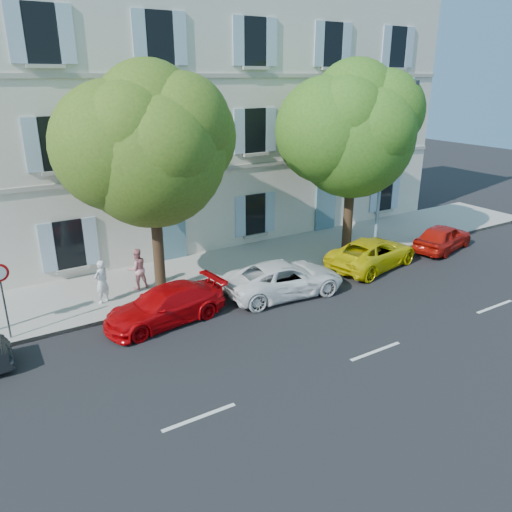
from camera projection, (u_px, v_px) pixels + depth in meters
ground at (299, 304)px, 18.58m from camera, size 90.00×90.00×0.00m
sidewalk at (239, 265)px, 22.11m from camera, size 36.00×4.50×0.15m
kerb at (266, 282)px, 20.37m from camera, size 36.00×0.16×0.16m
building at (180, 118)px, 24.68m from camera, size 28.00×7.00×12.00m
car_red_coupe at (165, 305)px, 17.02m from camera, size 4.46×2.24×1.24m
car_white_coupe at (284, 278)px, 19.19m from camera, size 4.89×2.63×1.31m
car_yellow_supercar at (372, 253)px, 21.95m from camera, size 4.99×3.06×1.29m
car_red_hatchback at (443, 237)px, 24.08m from camera, size 4.05×2.39×1.29m
tree_left at (151, 154)px, 17.54m from camera, size 5.29×5.29×8.19m
tree_right at (353, 137)px, 21.86m from camera, size 5.39×5.39×8.30m
road_sign at (1, 285)px, 15.26m from camera, size 0.58×0.11×2.52m
street_lamp at (385, 157)px, 22.31m from camera, size 0.29×1.66×7.78m
pedestrian_a at (102, 282)px, 18.10m from camera, size 0.71×0.62×1.63m
pedestrian_b at (137, 269)px, 19.31m from camera, size 0.84×0.68×1.63m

